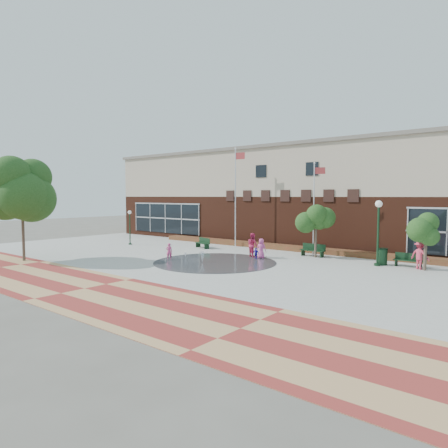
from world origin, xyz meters
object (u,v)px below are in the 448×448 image
Objects in this scene: trash_can at (382,257)px; tree_big_left at (22,189)px; flagpole_right at (314,204)px; bench_left at (203,245)px; flagpole_left at (236,192)px; child_splash at (169,251)px.

tree_big_left is at bearing -145.49° from trash_can.
flagpole_right reaches higher than trash_can.
flagpole_left is at bearing 74.27° from bench_left.
bench_left is at bearing 67.73° from tree_big_left.
flagpole_right is 6.42m from trash_can.
trash_can reaches higher than bench_left.
bench_left is at bearing 173.16° from flagpole_right.
child_splash is (-12.66, -7.21, 0.03)m from trash_can.
tree_big_left is (-20.29, -13.95, 4.50)m from trash_can.
child_splash is at bearing 41.43° from tree_big_left.
tree_big_left is 5.93× the size of child_splash.
tree_big_left reaches higher than trash_can.
flagpole_right is 6.31× the size of trash_can.
flagpole_left is 7.40× the size of child_splash.
flagpole_left is 4.74× the size of bench_left.
bench_left is 1.56× the size of child_splash.
flagpole_right is 1.00× the size of tree_big_left.
flagpole_right is 5.94× the size of child_splash.
flagpole_left reaches higher than tree_big_left.
child_splash is (7.64, 6.74, -4.48)m from tree_big_left.
trash_can is 0.94× the size of child_splash.
flagpole_left is at bearing 173.36° from trash_can.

